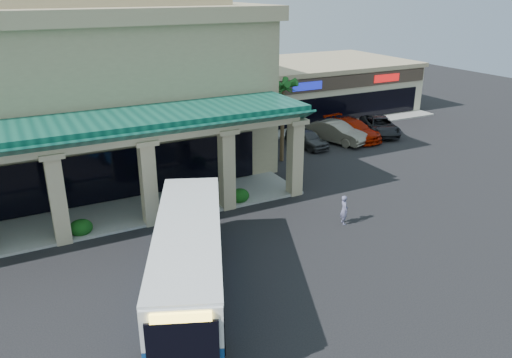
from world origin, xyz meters
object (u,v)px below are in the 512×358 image
transit_bus (189,261)px  car_silver (307,138)px  car_white (336,132)px  pedestrian (344,210)px  car_gray (380,126)px  car_red (353,129)px

transit_bus → car_silver: 21.50m
transit_bus → car_white: (18.23, 14.98, -0.73)m
pedestrian → car_white: 15.20m
transit_bus → car_white: transit_bus is taller
transit_bus → pedestrian: size_ratio=6.93×
pedestrian → car_gray: 18.56m
transit_bus → car_white: size_ratio=2.19×
car_red → transit_bus: bearing=-148.6°
car_white → car_red: car_white is taller
car_silver → car_gray: (7.67, 0.28, 0.03)m
car_white → pedestrian: bearing=-145.1°
car_red → car_gray: car_red is taller
pedestrian → car_red: (10.43, 12.74, -0.01)m
car_silver → car_red: 4.69m
car_red → car_silver: bearing=176.7°
car_white → car_red: 1.86m
pedestrian → car_red: pedestrian is taller
car_white → car_gray: car_white is taller
transit_bus → car_red: transit_bus is taller
car_white → car_gray: (4.83, 0.28, -0.11)m
pedestrian → car_silver: pedestrian is taller
pedestrian → car_white: (8.59, 12.54, 0.04)m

